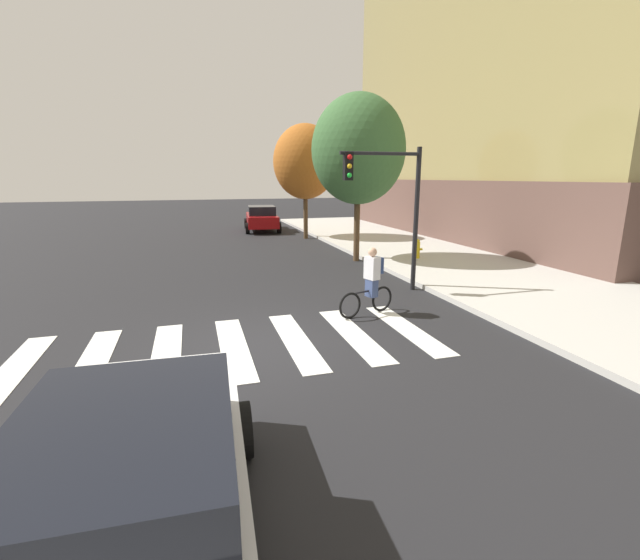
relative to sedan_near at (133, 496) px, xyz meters
The scene contains 11 objects.
ground_plane 5.39m from the sedan_near, 70.46° to the left, with size 120.00×120.00×0.00m, color black.
sidewalk 11.69m from the sedan_near, 25.50° to the left, with size 6.50×50.00×0.15m, color #B2AFA8.
crosswalk_stripes 5.24m from the sedan_near, 75.86° to the left, with size 8.32×3.41×0.01m.
sedan_near is the anchor object (origin of this frame).
sedan_mid 24.70m from the sedan_near, 78.54° to the left, with size 2.47×4.71×1.57m.
cyclist 7.87m from the sedan_near, 52.66° to the left, with size 1.64×0.60×1.69m.
traffic_light_near 10.39m from the sedan_near, 52.89° to the left, with size 2.47×0.28×4.20m.
fire_hydrant 15.24m from the sedan_near, 52.42° to the left, with size 0.33×0.22×0.78m.
street_tree_near 15.18m from the sedan_near, 61.64° to the left, with size 3.65×3.65×6.50m.
street_tree_mid 21.30m from the sedan_near, 71.46° to the left, with size 3.45×3.45×6.13m.
corner_building 27.53m from the sedan_near, 40.97° to the left, with size 14.08×21.92×15.82m.
Camera 1 is at (-1.17, -8.36, 3.37)m, focal length 24.23 mm.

